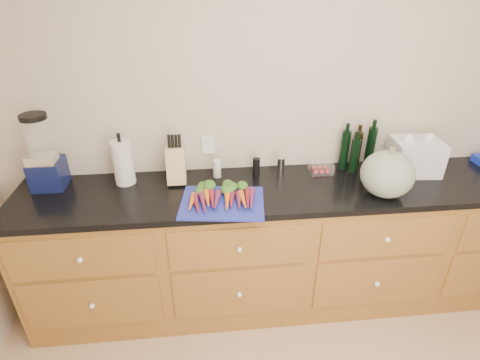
{
  "coord_description": "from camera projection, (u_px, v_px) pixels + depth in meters",
  "views": [
    {
      "loc": [
        -0.62,
        -0.72,
        2.13
      ],
      "look_at": [
        -0.42,
        1.2,
        1.06
      ],
      "focal_mm": 28.0,
      "sensor_mm": 36.0,
      "label": 1
    }
  ],
  "objects": [
    {
      "name": "wall_back",
      "position": [
        297.0,
        115.0,
        2.5
      ],
      "size": [
        4.1,
        0.05,
        2.6
      ],
      "primitive_type": "cube",
      "color": "beige",
      "rests_on": "ground"
    },
    {
      "name": "cabinets",
      "position": [
        299.0,
        246.0,
        2.62
      ],
      "size": [
        3.6,
        0.64,
        0.9
      ],
      "color": "brown",
      "rests_on": "ground"
    },
    {
      "name": "countertop",
      "position": [
        304.0,
        188.0,
        2.4
      ],
      "size": [
        3.64,
        0.62,
        0.04
      ],
      "primitive_type": "cube",
      "color": "black",
      "rests_on": "cabinets"
    },
    {
      "name": "cutting_board",
      "position": [
        222.0,
        203.0,
        2.2
      ],
      "size": [
        0.53,
        0.42,
        0.01
      ],
      "primitive_type": "cube",
      "rotation": [
        0.0,
        0.0,
        -0.13
      ],
      "color": "#1F2AA0",
      "rests_on": "countertop"
    },
    {
      "name": "carrots",
      "position": [
        222.0,
        195.0,
        2.22
      ],
      "size": [
        0.39,
        0.29,
        0.06
      ],
      "color": "orange",
      "rests_on": "cutting_board"
    },
    {
      "name": "squash",
      "position": [
        387.0,
        174.0,
        2.23
      ],
      "size": [
        0.31,
        0.31,
        0.28
      ],
      "primitive_type": "ellipsoid",
      "color": "slate",
      "rests_on": "countertop"
    },
    {
      "name": "blender_appliance",
      "position": [
        44.0,
        157.0,
        2.28
      ],
      "size": [
        0.19,
        0.19,
        0.48
      ],
      "color": "#0D1440",
      "rests_on": "countertop"
    },
    {
      "name": "paper_towel",
      "position": [
        123.0,
        163.0,
        2.36
      ],
      "size": [
        0.13,
        0.13,
        0.29
      ],
      "primitive_type": "cylinder",
      "color": "silver",
      "rests_on": "countertop"
    },
    {
      "name": "knife_block",
      "position": [
        176.0,
        165.0,
        2.38
      ],
      "size": [
        0.12,
        0.12,
        0.24
      ],
      "primitive_type": "cube",
      "color": "tan",
      "rests_on": "countertop"
    },
    {
      "name": "grinder_salt",
      "position": [
        217.0,
        169.0,
        2.47
      ],
      "size": [
        0.05,
        0.05,
        0.12
      ],
      "primitive_type": "cylinder",
      "color": "silver",
      "rests_on": "countertop"
    },
    {
      "name": "grinder_pepper",
      "position": [
        256.0,
        167.0,
        2.49
      ],
      "size": [
        0.05,
        0.05,
        0.12
      ],
      "primitive_type": "cylinder",
      "color": "black",
      "rests_on": "countertop"
    },
    {
      "name": "canister_chrome",
      "position": [
        281.0,
        166.0,
        2.51
      ],
      "size": [
        0.05,
        0.05,
        0.12
      ],
      "primitive_type": "cylinder",
      "color": "silver",
      "rests_on": "countertop"
    },
    {
      "name": "tomato_box",
      "position": [
        321.0,
        168.0,
        2.53
      ],
      "size": [
        0.15,
        0.12,
        0.07
      ],
      "primitive_type": "cube",
      "color": "white",
      "rests_on": "countertop"
    },
    {
      "name": "bottles",
      "position": [
        357.0,
        151.0,
        2.54
      ],
      "size": [
        0.24,
        0.12,
        0.29
      ],
      "color": "black",
      "rests_on": "countertop"
    },
    {
      "name": "grocery_bag",
      "position": [
        415.0,
        156.0,
        2.51
      ],
      "size": [
        0.33,
        0.28,
        0.23
      ],
      "primitive_type": null,
      "rotation": [
        0.0,
        0.0,
        -0.09
      ],
      "color": "silver",
      "rests_on": "countertop"
    }
  ]
}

